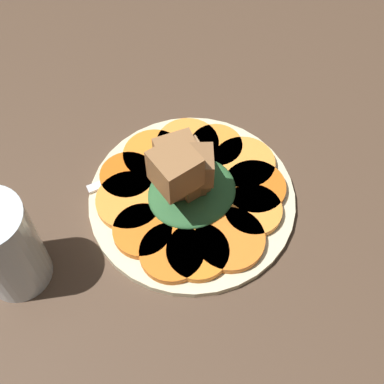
{
  "coord_description": "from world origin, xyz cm",
  "views": [
    {
      "loc": [
        20.07,
        28.52,
        58.68
      ],
      "look_at": [
        0.0,
        0.0,
        4.1
      ],
      "focal_mm": 50.0,
      "sensor_mm": 36.0,
      "label": 1
    }
  ],
  "objects": [
    {
      "name": "center_pile",
      "position": [
        0.4,
        -0.65,
        7.16
      ],
      "size": [
        11.04,
        10.72,
        11.14
      ],
      "color": "#2D6033",
      "rests_on": "plate"
    },
    {
      "name": "carrot_slice_10",
      "position": [
        -6.77,
        -4.2,
        3.59
      ],
      "size": [
        6.78,
        6.78,
        0.98
      ],
      "primitive_type": "cylinder",
      "color": "orange",
      "rests_on": "plate"
    },
    {
      "name": "water_glass",
      "position": [
        21.65,
        -3.43,
        8.46
      ],
      "size": [
        7.37,
        7.37,
        12.93
      ],
      "color": "silver",
      "rests_on": "table_slab"
    },
    {
      "name": "fork",
      "position": [
        0.17,
        -6.34,
        3.3
      ],
      "size": [
        19.11,
        4.95,
        0.4
      ],
      "rotation": [
        0.0,
        0.0,
        -0.17
      ],
      "color": "silver",
      "rests_on": "plate"
    },
    {
      "name": "carrot_slice_4",
      "position": [
        6.42,
        5.14,
        3.59
      ],
      "size": [
        7.52,
        7.52,
        0.98
      ],
      "primitive_type": "cylinder",
      "color": "orange",
      "rests_on": "plate"
    },
    {
      "name": "carrot_slice_9",
      "position": [
        -8.02,
        -0.46,
        3.59
      ],
      "size": [
        7.93,
        7.93,
        0.98
      ],
      "primitive_type": "cylinder",
      "color": "#F99539",
      "rests_on": "plate"
    },
    {
      "name": "carrot_slice_7",
      "position": [
        -4.64,
        6.1,
        3.59
      ],
      "size": [
        7.01,
        7.01,
        0.98
      ],
      "primitive_type": "cylinder",
      "color": "orange",
      "rests_on": "plate"
    },
    {
      "name": "carrot_slice_3",
      "position": [
        7.66,
        0.82,
        3.59
      ],
      "size": [
        7.0,
        7.0,
        0.98
      ],
      "primitive_type": "cylinder",
      "color": "orange",
      "rests_on": "plate"
    },
    {
      "name": "carrot_slice_2",
      "position": [
        6.74,
        -3.56,
        3.59
      ],
      "size": [
        8.21,
        8.21,
        0.98
      ],
      "primitive_type": "cylinder",
      "color": "orange",
      "rests_on": "plate"
    },
    {
      "name": "carrot_slice_0",
      "position": [
        0.64,
        -7.63,
        3.59
      ],
      "size": [
        7.83,
        7.83,
        0.98
      ],
      "primitive_type": "cylinder",
      "color": "orange",
      "rests_on": "plate"
    },
    {
      "name": "table_slab",
      "position": [
        0.0,
        0.0,
        1.0
      ],
      "size": [
        120.0,
        120.0,
        2.0
      ],
      "primitive_type": "cube",
      "color": "#4C3828",
      "rests_on": "ground"
    },
    {
      "name": "carrot_slice_8",
      "position": [
        -6.84,
        3.64,
        3.59
      ],
      "size": [
        7.74,
        7.74,
        0.98
      ],
      "primitive_type": "cylinder",
      "color": "orange",
      "rests_on": "plate"
    },
    {
      "name": "carrot_slice_1",
      "position": [
        5.05,
        -6.81,
        3.59
      ],
      "size": [
        6.92,
        6.92,
        0.98
      ],
      "primitive_type": "cylinder",
      "color": "#D56014",
      "rests_on": "plate"
    },
    {
      "name": "plate",
      "position": [
        0.0,
        0.0,
        2.52
      ],
      "size": [
        25.44,
        25.44,
        1.05
      ],
      "color": "beige",
      "rests_on": "table_slab"
    },
    {
      "name": "carrot_slice_6",
      "position": [
        -0.12,
        7.58,
        3.59
      ],
      "size": [
        8.24,
        8.24,
        0.98
      ],
      "primitive_type": "cylinder",
      "color": "orange",
      "rests_on": "plate"
    },
    {
      "name": "carrot_slice_11",
      "position": [
        -3.96,
        -6.61,
        3.59
      ],
      "size": [
        8.11,
        8.11,
        0.98
      ],
      "primitive_type": "cylinder",
      "color": "orange",
      "rests_on": "plate"
    },
    {
      "name": "carrot_slice_5",
      "position": [
        3.95,
        6.76,
        3.59
      ],
      "size": [
        7.27,
        7.27,
        0.98
      ],
      "primitive_type": "cylinder",
      "color": "orange",
      "rests_on": "plate"
    }
  ]
}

